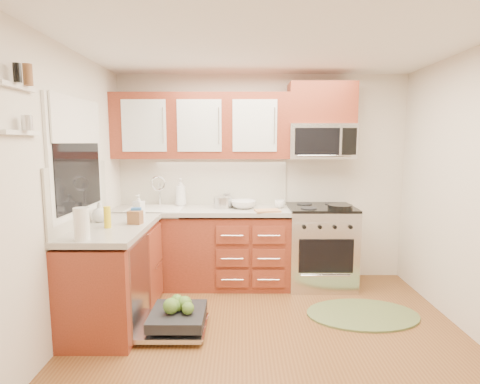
{
  "coord_description": "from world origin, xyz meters",
  "views": [
    {
      "loc": [
        -0.25,
        -2.87,
        1.68
      ],
      "look_at": [
        -0.26,
        0.85,
        1.19
      ],
      "focal_mm": 28.0,
      "sensor_mm": 36.0,
      "label": 1
    }
  ],
  "objects_px": {
    "range": "(320,246)",
    "cutting_board": "(268,211)",
    "dishwasher": "(174,321)",
    "paper_towel_roll": "(82,224)",
    "microwave": "(321,141)",
    "upper_cabinets": "(201,126)",
    "skillet": "(340,207)",
    "cup": "(280,204)",
    "bowl_b": "(243,205)",
    "stock_pot": "(223,202)",
    "sink": "(156,219)",
    "bowl_a": "(242,203)",
    "rug": "(363,314)"
  },
  "relations": [
    {
      "from": "range",
      "to": "cutting_board",
      "type": "relative_size",
      "value": 3.47
    },
    {
      "from": "dishwasher",
      "to": "paper_towel_roll",
      "type": "distance_m",
      "value": 1.19
    },
    {
      "from": "microwave",
      "to": "upper_cabinets",
      "type": "bearing_deg",
      "value": 178.98
    },
    {
      "from": "upper_cabinets",
      "to": "skillet",
      "type": "bearing_deg",
      "value": -12.21
    },
    {
      "from": "upper_cabinets",
      "to": "cup",
      "type": "distance_m",
      "value": 1.3
    },
    {
      "from": "dishwasher",
      "to": "skillet",
      "type": "distance_m",
      "value": 2.14
    },
    {
      "from": "cutting_board",
      "to": "bowl_b",
      "type": "relative_size",
      "value": 0.96
    },
    {
      "from": "range",
      "to": "stock_pot",
      "type": "height_order",
      "value": "stock_pot"
    },
    {
      "from": "upper_cabinets",
      "to": "paper_towel_roll",
      "type": "height_order",
      "value": "upper_cabinets"
    },
    {
      "from": "dishwasher",
      "to": "sink",
      "type": "bearing_deg",
      "value": 109.2
    },
    {
      "from": "cutting_board",
      "to": "bowl_a",
      "type": "bearing_deg",
      "value": 126.11
    },
    {
      "from": "skillet",
      "to": "rug",
      "type": "bearing_deg",
      "value": -81.53
    },
    {
      "from": "bowl_b",
      "to": "rug",
      "type": "bearing_deg",
      "value": -34.87
    },
    {
      "from": "range",
      "to": "dishwasher",
      "type": "relative_size",
      "value": 1.36
    },
    {
      "from": "range",
      "to": "cup",
      "type": "bearing_deg",
      "value": 177.29
    },
    {
      "from": "stock_pot",
      "to": "microwave",
      "type": "bearing_deg",
      "value": 4.68
    },
    {
      "from": "stock_pot",
      "to": "paper_towel_roll",
      "type": "xyz_separation_m",
      "value": [
        -1.03,
        -1.48,
        0.06
      ]
    },
    {
      "from": "cutting_board",
      "to": "dishwasher",
      "type": "bearing_deg",
      "value": -134.38
    },
    {
      "from": "paper_towel_roll",
      "to": "microwave",
      "type": "bearing_deg",
      "value": 35.79
    },
    {
      "from": "range",
      "to": "paper_towel_roll",
      "type": "height_order",
      "value": "paper_towel_roll"
    },
    {
      "from": "sink",
      "to": "cup",
      "type": "distance_m",
      "value": 1.46
    },
    {
      "from": "sink",
      "to": "bowl_a",
      "type": "bearing_deg",
      "value": 10.07
    },
    {
      "from": "skillet",
      "to": "stock_pot",
      "type": "distance_m",
      "value": 1.33
    },
    {
      "from": "rug",
      "to": "cup",
      "type": "bearing_deg",
      "value": 131.54
    },
    {
      "from": "dishwasher",
      "to": "rug",
      "type": "relative_size",
      "value": 0.64
    },
    {
      "from": "rug",
      "to": "stock_pot",
      "type": "xyz_separation_m",
      "value": [
        -1.41,
        0.84,
        0.98
      ]
    },
    {
      "from": "range",
      "to": "paper_towel_roll",
      "type": "distance_m",
      "value": 2.68
    },
    {
      "from": "sink",
      "to": "skillet",
      "type": "bearing_deg",
      "value": -5.05
    },
    {
      "from": "bowl_a",
      "to": "bowl_b",
      "type": "height_order",
      "value": "bowl_b"
    },
    {
      "from": "microwave",
      "to": "cup",
      "type": "bearing_deg",
      "value": -168.54
    },
    {
      "from": "dishwasher",
      "to": "upper_cabinets",
      "type": "bearing_deg",
      "value": 83.96
    },
    {
      "from": "upper_cabinets",
      "to": "skillet",
      "type": "distance_m",
      "value": 1.84
    },
    {
      "from": "skillet",
      "to": "cutting_board",
      "type": "height_order",
      "value": "skillet"
    },
    {
      "from": "range",
      "to": "rug",
      "type": "xyz_separation_m",
      "value": [
        0.26,
        -0.81,
        -0.46
      ]
    },
    {
      "from": "rug",
      "to": "cutting_board",
      "type": "bearing_deg",
      "value": 146.15
    },
    {
      "from": "stock_pot",
      "to": "cup",
      "type": "relative_size",
      "value": 1.84
    },
    {
      "from": "rug",
      "to": "bowl_b",
      "type": "xyz_separation_m",
      "value": [
        -1.17,
        0.81,
        0.96
      ]
    },
    {
      "from": "cutting_board",
      "to": "range",
      "type": "bearing_deg",
      "value": 18.18
    },
    {
      "from": "skillet",
      "to": "cup",
      "type": "xyz_separation_m",
      "value": [
        -0.65,
        0.22,
        -0.0
      ]
    },
    {
      "from": "paper_towel_roll",
      "to": "cutting_board",
      "type": "bearing_deg",
      "value": 38.87
    },
    {
      "from": "upper_cabinets",
      "to": "cup",
      "type": "xyz_separation_m",
      "value": [
        0.93,
        -0.12,
        -0.9
      ]
    },
    {
      "from": "cutting_board",
      "to": "paper_towel_roll",
      "type": "height_order",
      "value": "paper_towel_roll"
    },
    {
      "from": "dishwasher",
      "to": "bowl_b",
      "type": "xyz_separation_m",
      "value": [
        0.63,
        1.13,
        0.87
      ]
    },
    {
      "from": "dishwasher",
      "to": "rug",
      "type": "distance_m",
      "value": 1.83
    },
    {
      "from": "range",
      "to": "cutting_board",
      "type": "distance_m",
      "value": 0.82
    },
    {
      "from": "rug",
      "to": "dishwasher",
      "type": "bearing_deg",
      "value": -170.06
    },
    {
      "from": "sink",
      "to": "skillet",
      "type": "height_order",
      "value": "skillet"
    },
    {
      "from": "sink",
      "to": "cutting_board",
      "type": "bearing_deg",
      "value": -8.81
    },
    {
      "from": "upper_cabinets",
      "to": "bowl_b",
      "type": "xyz_separation_m",
      "value": [
        0.5,
        -0.15,
        -0.91
      ]
    },
    {
      "from": "microwave",
      "to": "stock_pot",
      "type": "distance_m",
      "value": 1.35
    }
  ]
}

